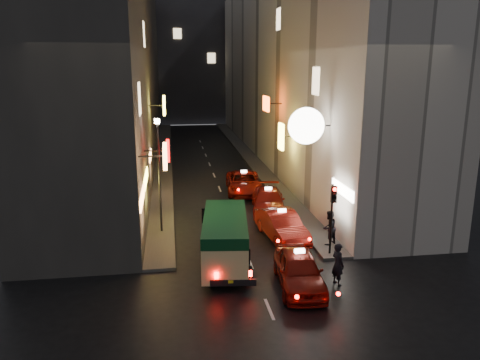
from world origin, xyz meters
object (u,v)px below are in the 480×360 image
minibus (225,235)px  pedestrian_crossing (338,261)px  traffic_light (333,204)px  taxi_near (299,267)px  lamp_post (159,168)px

minibus → pedestrian_crossing: (4.50, -2.60, -0.46)m
minibus → traffic_light: traffic_light is taller
taxi_near → pedestrian_crossing: 1.69m
lamp_post → minibus: bearing=-57.8°
minibus → taxi_near: (2.82, -2.56, -0.62)m
traffic_light → lamp_post: lamp_post is taller
traffic_light → lamp_post: (-8.20, 4.53, 1.04)m
taxi_near → pedestrian_crossing: (1.68, -0.04, 0.16)m
minibus → taxi_near: minibus is taller
lamp_post → pedestrian_crossing: bearing=-44.5°
taxi_near → lamp_post: bearing=128.5°
minibus → pedestrian_crossing: minibus is taller
taxi_near → traffic_light: traffic_light is taller
traffic_light → lamp_post: 9.42m
minibus → lamp_post: (-3.00, 4.77, 2.21)m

